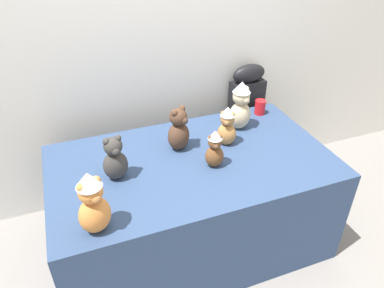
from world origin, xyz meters
TOP-DOWN VIEW (x-y plane):
  - ground_plane at (0.00, 0.00)m, footprint 10.00×10.00m
  - wall_back at (0.00, 1.00)m, footprint 7.00×0.08m
  - display_table at (0.00, 0.25)m, footprint 1.75×1.00m
  - instrument_case at (0.71, 0.88)m, footprint 0.29×0.14m
  - teddy_bear_chestnut at (0.11, 0.15)m, footprint 0.13×0.12m
  - teddy_bear_sand at (0.45, 0.50)m, footprint 0.19×0.17m
  - teddy_bear_cocoa at (-0.03, 0.40)m, footprint 0.20×0.19m
  - teddy_bear_caramel at (0.28, 0.34)m, footprint 0.16×0.16m
  - teddy_bear_charcoal at (-0.47, 0.24)m, footprint 0.16×0.14m
  - teddy_bear_ginger at (-0.63, -0.13)m, footprint 0.20×0.18m
  - party_cup_red at (0.70, 0.64)m, footprint 0.08×0.08m

SIDE VIEW (x-z plane):
  - ground_plane at x=0.00m, z-range 0.00..0.00m
  - display_table at x=0.00m, z-range 0.00..0.72m
  - instrument_case at x=0.71m, z-range 0.00..1.03m
  - party_cup_red at x=0.70m, z-range 0.72..0.83m
  - teddy_bear_chestnut at x=0.11m, z-range 0.72..0.97m
  - teddy_bear_charcoal at x=-0.47m, z-range 0.71..0.99m
  - teddy_bear_caramel at x=0.28m, z-range 0.72..0.99m
  - teddy_bear_cocoa at x=-0.03m, z-range 0.71..1.01m
  - teddy_bear_ginger at x=-0.63m, z-range 0.72..1.06m
  - teddy_bear_sand at x=0.45m, z-range 0.72..1.07m
  - wall_back at x=0.00m, z-range 0.00..2.60m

